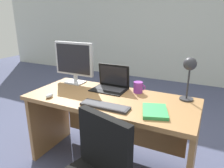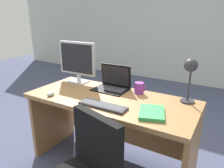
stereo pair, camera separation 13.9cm
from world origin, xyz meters
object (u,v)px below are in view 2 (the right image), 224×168
at_px(laptop, 113,81).
at_px(mouse, 51,94).
at_px(coffee_mug, 139,88).
at_px(desk_lamp, 190,71).
at_px(book, 152,113).
at_px(desk, 113,117).
at_px(keyboard, 103,106).
at_px(monitor, 77,60).

relative_size(laptop, mouse, 4.00).
bearing_deg(coffee_mug, desk_lamp, -1.39).
bearing_deg(book, desk_lamp, 63.40).
xyz_separation_m(laptop, coffee_mug, (0.29, 0.00, -0.02)).
height_order(desk, book, book).
distance_m(desk, coffee_mug, 0.38).
xyz_separation_m(book, coffee_mug, (-0.27, 0.37, 0.04)).
bearing_deg(keyboard, desk, 102.34).
relative_size(mouse, book, 0.28).
distance_m(laptop, coffee_mug, 0.29).
bearing_deg(laptop, mouse, -129.36).
relative_size(monitor, mouse, 5.48).
distance_m(laptop, keyboard, 0.48).
distance_m(monitor, laptop, 0.48).
bearing_deg(desk, coffee_mug, 46.24).
xyz_separation_m(desk_lamp, book, (-0.18, -0.36, -0.27)).
distance_m(monitor, desk_lamp, 1.18).
height_order(desk_lamp, coffee_mug, desk_lamp).
bearing_deg(coffee_mug, desk, -133.76).
bearing_deg(desk, mouse, -149.41).
bearing_deg(book, desk, 158.42).
bearing_deg(coffee_mug, mouse, -144.50).
height_order(keyboard, book, book).
relative_size(desk, desk_lamp, 4.00).
bearing_deg(monitor, book, -19.42).
distance_m(desk, keyboard, 0.35).
bearing_deg(desk, desk_lamp, 16.03).
bearing_deg(desk_lamp, monitor, -179.67).
height_order(laptop, keyboard, laptop).
xyz_separation_m(monitor, mouse, (0.05, -0.47, -0.24)).
bearing_deg(monitor, laptop, 1.83).
bearing_deg(mouse, laptop, 50.64).
height_order(laptop, mouse, laptop).
distance_m(mouse, book, 0.96).
distance_m(desk_lamp, coffee_mug, 0.50).
distance_m(laptop, desk_lamp, 0.76).
distance_m(desk, book, 0.54).
height_order(desk, mouse, mouse).
height_order(desk, desk_lamp, desk_lamp).
xyz_separation_m(mouse, desk_lamp, (1.13, 0.48, 0.26)).
relative_size(desk, mouse, 18.25).
relative_size(keyboard, coffee_mug, 3.51).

